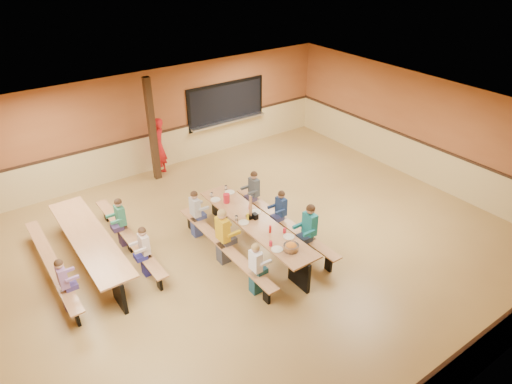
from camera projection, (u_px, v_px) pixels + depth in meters
ground at (249, 249)px, 10.45m from camera, size 12.00×12.00×0.00m
room_envelope at (248, 224)px, 10.11m from camera, size 12.04×10.04×3.02m
kitchen_pass_through at (226, 105)px, 14.51m from camera, size 2.78×0.28×1.38m
structural_post at (152, 130)px, 12.70m from camera, size 0.18×0.18×3.00m
cafeteria_table_main at (255, 229)px, 10.22m from camera, size 1.91×3.70×0.74m
cafeteria_table_second at (91, 245)px, 9.72m from camera, size 1.91×3.70×0.74m
seated_child_white_left at (256, 269)px, 8.95m from camera, size 0.35×0.28×1.16m
seated_adult_yellow at (223, 236)px, 9.76m from camera, size 0.42×0.34×1.31m
seated_child_grey_left at (196, 214)px, 10.64m from camera, size 0.36×0.29×1.18m
seated_child_teal_right at (309, 231)px, 9.95m from camera, size 0.41×0.34×1.29m
seated_child_navy_right at (281, 213)px, 10.69m from camera, size 0.35×0.29×1.17m
seated_child_char_right at (254, 194)px, 11.44m from camera, size 0.37×0.30×1.21m
seated_child_purple_sec at (64, 285)px, 8.55m from camera, size 0.34×0.28×1.15m
seated_child_green_sec at (121, 222)px, 10.34m from camera, size 0.36×0.30×1.19m
seated_child_tan_sec at (145, 252)px, 9.43m from camera, size 0.35×0.28×1.16m
standing_woman at (158, 147)px, 13.20m from camera, size 0.76×0.74×1.76m
punch_pitcher at (227, 198)px, 10.76m from camera, size 0.16×0.16×0.22m
chip_bowl at (291, 247)px, 9.18m from camera, size 0.32×0.32×0.15m
napkin_dispenser at (255, 216)px, 10.18m from camera, size 0.10×0.14×0.13m
condiment_mustard at (248, 217)px, 10.12m from camera, size 0.06×0.06×0.17m
condiment_ketchup at (270, 229)px, 9.70m from camera, size 0.06×0.06×0.17m
table_paddle at (251, 212)px, 10.18m from camera, size 0.16×0.16×0.56m
place_settings at (255, 219)px, 10.09m from camera, size 0.65×3.30×0.11m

